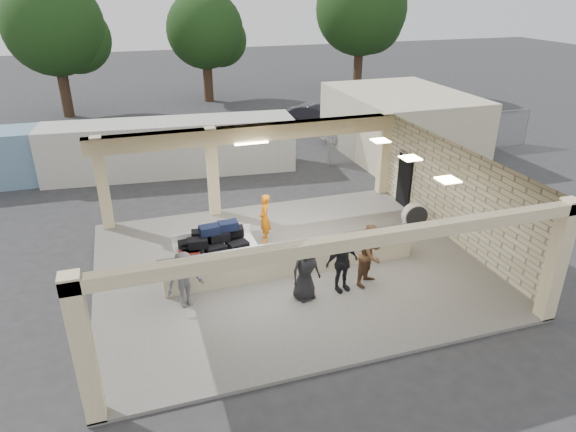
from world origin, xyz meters
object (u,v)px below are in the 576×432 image
object	(u,v)px
baggage_handler	(265,218)
passenger_c	(185,280)
luggage_cart	(215,245)
passenger_d	(305,270)
car_white_b	(427,117)
passenger_a	(371,255)
car_white_a	(363,130)
passenger_b	(342,263)
car_dark	(319,117)
drum_fan	(415,216)
container_white	(171,147)
baggage_counter	(293,258)

from	to	relation	value
baggage_handler	passenger_c	bearing A→B (deg)	-33.92
luggage_cart	passenger_d	distance (m)	3.26
baggage_handler	car_white_b	bearing A→B (deg)	141.88
passenger_a	car_white_a	size ratio (longest dim) A/B	0.41
passenger_b	car_dark	distance (m)	18.76
car_white_b	luggage_cart	bearing A→B (deg)	114.61
drum_fan	passenger_b	distance (m)	5.08
passenger_b	car_dark	bearing A→B (deg)	61.36
drum_fan	car_white_a	xyz separation A→B (m)	(3.34, 11.42, 0.01)
drum_fan	container_white	size ratio (longest dim) A/B	0.09
baggage_counter	baggage_handler	bearing A→B (deg)	96.21
baggage_counter	passenger_c	size ratio (longest dim) A/B	4.90
passenger_b	luggage_cart	bearing A→B (deg)	134.33
luggage_cart	passenger_b	bearing A→B (deg)	-37.81
passenger_d	car_white_b	bearing A→B (deg)	32.34
container_white	car_white_b	bearing A→B (deg)	17.82
luggage_cart	car_dark	world-z (taller)	luggage_cart
baggage_handler	car_dark	world-z (taller)	baggage_handler
baggage_handler	passenger_b	distance (m)	3.98
luggage_cart	passenger_a	distance (m)	4.84
car_white_b	passenger_b	bearing A→B (deg)	125.86
passenger_c	passenger_d	distance (m)	3.37
baggage_counter	passenger_a	size ratio (longest dim) A/B	4.26
car_white_a	car_white_b	bearing A→B (deg)	-72.72
passenger_a	baggage_handler	bearing A→B (deg)	86.64
baggage_counter	passenger_c	distance (m)	3.54
passenger_a	car_dark	distance (m)	18.38
container_white	passenger_b	bearing A→B (deg)	-68.46
baggage_handler	car_white_a	bearing A→B (deg)	151.26
passenger_a	container_white	bearing A→B (deg)	75.47
passenger_a	passenger_b	size ratio (longest dim) A/B	1.06
car_white_a	passenger_c	bearing A→B (deg)	140.20
baggage_handler	luggage_cart	bearing A→B (deg)	-44.52
passenger_c	car_dark	bearing A→B (deg)	39.60
passenger_c	baggage_counter	bearing A→B (deg)	-5.61
luggage_cart	container_white	xyz separation A→B (m)	(-0.24, 9.85, 0.35)
car_white_a	passenger_b	bearing A→B (deg)	153.60
passenger_a	passenger_b	distance (m)	0.98
passenger_b	passenger_d	bearing A→B (deg)	173.48
baggage_handler	passenger_b	xyz separation A→B (m)	(1.28, -3.77, 0.05)
passenger_b	passenger_a	bearing A→B (deg)	-4.26
baggage_counter	baggage_handler	xyz separation A→B (m)	(-0.26, 2.37, 0.37)
baggage_counter	car_white_b	world-z (taller)	car_white_b
car_white_a	drum_fan	bearing A→B (deg)	164.94
drum_fan	car_white_a	size ratio (longest dim) A/B	0.22
luggage_cart	passenger_b	world-z (taller)	passenger_b
baggage_counter	passenger_c	bearing A→B (deg)	-166.82
baggage_counter	baggage_handler	distance (m)	2.42
passenger_a	container_white	xyz separation A→B (m)	(-4.50, 12.15, 0.20)
passenger_b	drum_fan	bearing A→B (deg)	25.20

